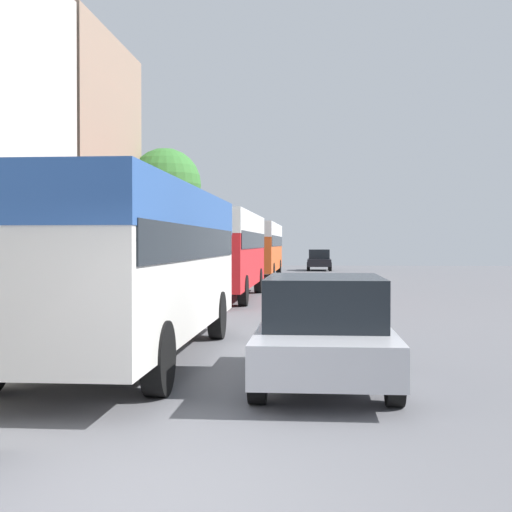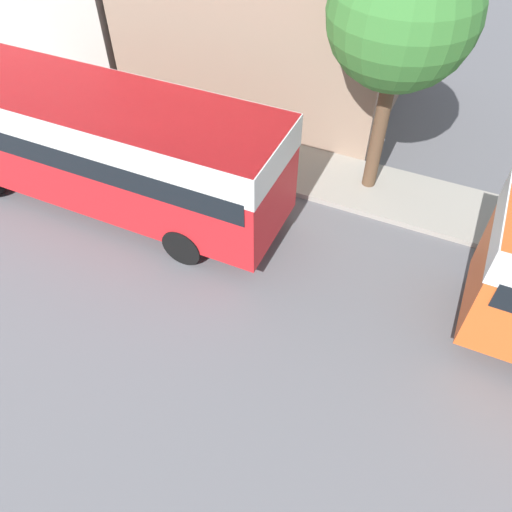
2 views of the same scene
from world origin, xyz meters
name	(u,v)px [view 1 (image 1 of 2)]	position (x,y,z in m)	size (l,w,h in m)	color
ground_plane	(107,504)	(0.00, 0.00, 0.00)	(120.00, 120.00, 0.00)	slate
building_far_terrace	(33,167)	(-9.52, 22.08, 5.06)	(6.64, 8.46, 10.11)	gray
bus_lead	(127,249)	(-1.62, 6.68, 1.92)	(2.62, 9.18, 2.94)	silver
bus_following	(220,243)	(-1.85, 20.41, 2.01)	(2.62, 9.86, 3.10)	red
bus_third_in_line	(256,243)	(-1.75, 35.30, 2.04)	(2.53, 11.33, 3.14)	#EA5B23
car_crossing	(324,328)	(1.74, 4.90, 0.80)	(1.92, 4.47, 1.54)	#B7B7BC
car_far_curb	(319,260)	(1.94, 47.97, 0.80)	(1.81, 4.04, 1.57)	black
pedestrian_near_curb	(208,258)	(-5.08, 38.99, 1.12)	(0.34, 0.34, 1.87)	#232838
street_tree	(165,185)	(-5.21, 26.70, 4.67)	(3.30, 3.30, 6.21)	brown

